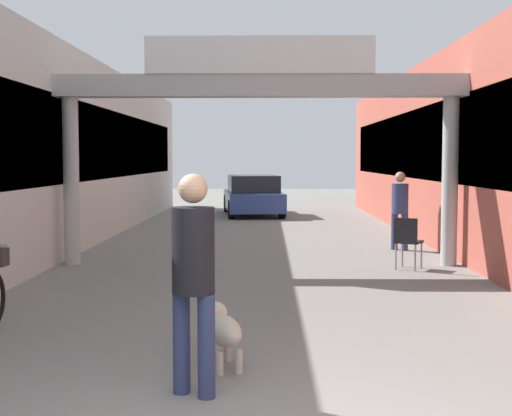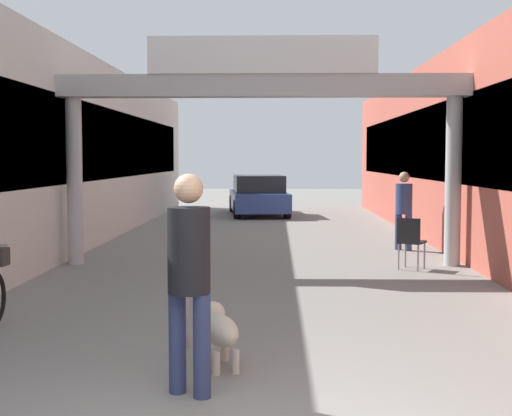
% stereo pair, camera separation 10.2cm
% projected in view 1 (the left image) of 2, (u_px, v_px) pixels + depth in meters
% --- Properties ---
extents(storefront_left, '(3.00, 26.00, 4.05)m').
position_uv_depth(storefront_left, '(20.00, 152.00, 15.01)').
color(storefront_left, beige).
rests_on(storefront_left, ground_plane).
extents(storefront_right, '(3.00, 26.00, 4.05)m').
position_uv_depth(storefront_right, '(505.00, 152.00, 14.84)').
color(storefront_right, '#B25142').
rests_on(storefront_right, ground_plane).
extents(arcade_sign_gateway, '(7.40, 0.47, 3.99)m').
position_uv_depth(arcade_sign_gateway, '(260.00, 105.00, 12.46)').
color(arcade_sign_gateway, '#B2B2B2').
rests_on(arcade_sign_gateway, ground_plane).
extents(pedestrian_with_dog, '(0.46, 0.46, 1.78)m').
position_uv_depth(pedestrian_with_dog, '(193.00, 269.00, 5.63)').
color(pedestrian_with_dog, navy).
rests_on(pedestrian_with_dog, ground_plane).
extents(pedestrian_carrying_crate, '(0.48, 0.48, 1.62)m').
position_uv_depth(pedestrian_carrying_crate, '(400.00, 206.00, 14.65)').
color(pedestrian_carrying_crate, navy).
rests_on(pedestrian_carrying_crate, ground_plane).
extents(dog_on_leash, '(0.48, 0.79, 0.55)m').
position_uv_depth(dog_on_leash, '(222.00, 329.00, 6.48)').
color(dog_on_leash, beige).
rests_on(dog_on_leash, ground_plane).
extents(bollard_post_metal, '(0.10, 0.10, 1.00)m').
position_uv_depth(bollard_post_metal, '(185.00, 298.00, 7.10)').
color(bollard_post_metal, gray).
rests_on(bollard_post_metal, ground_plane).
extents(cafe_chair_black_nearer, '(0.55, 0.55, 0.89)m').
position_uv_depth(cafe_chair_black_nearer, '(407.00, 238.00, 12.09)').
color(cafe_chair_black_nearer, gray).
rests_on(cafe_chair_black_nearer, ground_plane).
extents(parked_car_blue, '(2.17, 4.16, 1.33)m').
position_uv_depth(parked_car_blue, '(253.00, 196.00, 23.69)').
color(parked_car_blue, '#2D478C').
rests_on(parked_car_blue, ground_plane).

